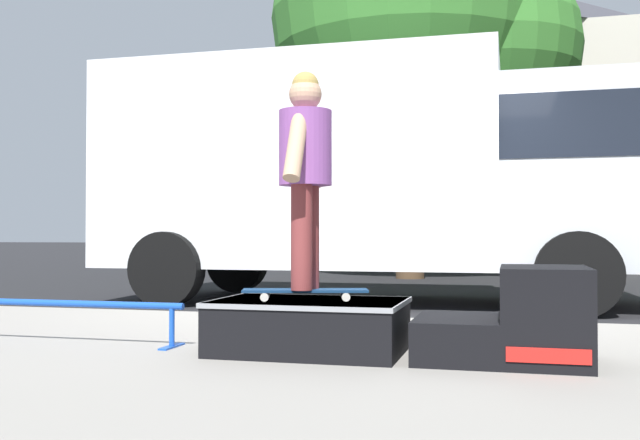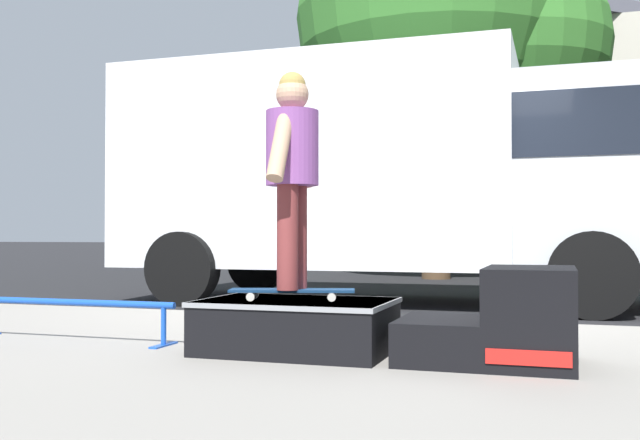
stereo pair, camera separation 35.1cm
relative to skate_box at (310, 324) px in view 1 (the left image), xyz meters
name	(u,v)px [view 1 (the left image)]	position (x,y,z in m)	size (l,w,h in m)	color
ground_plane	(433,325)	(0.50, 2.58, -0.30)	(140.00, 140.00, 0.00)	black
sidewalk_slab	(377,379)	(0.50, -0.42, -0.24)	(50.00, 5.00, 0.12)	gray
skate_box	(310,324)	(0.00, 0.00, 0.00)	(1.18, 0.80, 0.33)	black
kicker_ramp	(517,322)	(1.26, 0.00, 0.05)	(0.99, 0.75, 0.55)	black
grind_rail	(73,310)	(-1.67, -0.03, 0.04)	(1.64, 0.28, 0.29)	blue
skateboard	(305,291)	(-0.02, -0.03, 0.21)	(0.81, 0.40, 0.07)	navy
skater_kid	(305,161)	(-0.02, -0.03, 1.02)	(0.33, 0.70, 1.37)	brown
box_truck	(378,169)	(-0.42, 4.78, 1.40)	(6.91, 2.63, 3.05)	white
street_tree_neighbour	(426,25)	(-0.38, 9.98, 4.73)	(6.05, 5.50, 7.94)	brown
house_behind	(494,120)	(0.78, 17.37, 3.94)	(9.54, 8.22, 8.40)	beige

